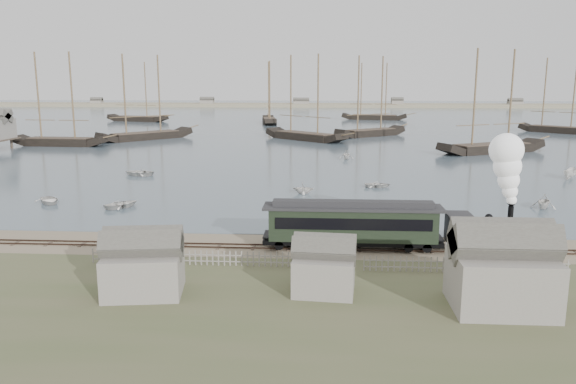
{
  "coord_description": "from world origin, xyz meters",
  "views": [
    {
      "loc": [
        1.84,
        -47.86,
        14.09
      ],
      "look_at": [
        -1.48,
        4.79,
        3.5
      ],
      "focal_mm": 35.0,
      "sensor_mm": 36.0,
      "label": 1
    }
  ],
  "objects": [
    {
      "name": "rowboat_8",
      "position": [
        -20.54,
        11.93,
        0.46
      ],
      "size": [
        4.79,
        4.64,
        0.81
      ],
      "primitive_type": "imported",
      "rotation": [
        0.0,
        0.0,
        2.46
      ],
      "color": "silver",
      "rests_on": "harbor_water"
    },
    {
      "name": "locomotive",
      "position": [
        16.54,
        -2.0,
        4.38
      ],
      "size": [
        7.62,
        2.84,
        9.5
      ],
      "color": "black",
      "rests_on": "ground"
    },
    {
      "name": "schooner_7",
      "position": [
        -15.73,
        134.44,
        10.06
      ],
      "size": [
        7.18,
        19.69,
        20.0
      ],
      "primitive_type": null,
      "rotation": [
        0.0,
        0.0,
        1.72
      ],
      "color": "black",
      "rests_on": "harbor_water"
    },
    {
      "name": "schooner_6",
      "position": [
        -61.79,
        141.67,
        10.06
      ],
      "size": [
        22.55,
        10.94,
        20.0
      ],
      "primitive_type": null,
      "rotation": [
        0.0,
        0.0,
        -0.28
      ],
      "color": "black",
      "rests_on": "harbor_water"
    },
    {
      "name": "shed_left",
      "position": [
        -10.0,
        -13.0,
        0.0
      ],
      "size": [
        5.0,
        4.0,
        4.1
      ],
      "primitive_type": null,
      "color": "gray",
      "rests_on": "ground"
    },
    {
      "name": "shed_right",
      "position": [
        13.0,
        -14.0,
        0.0
      ],
      "size": [
        6.0,
        5.0,
        5.1
      ],
      "primitive_type": null,
      "color": "gray",
      "rests_on": "ground"
    },
    {
      "name": "rail_track",
      "position": [
        0.0,
        -2.0,
        0.04
      ],
      "size": [
        120.0,
        1.8,
        0.16
      ],
      "color": "#34241C",
      "rests_on": "ground"
    },
    {
      "name": "passenger_coach",
      "position": [
        4.36,
        -2.0,
        2.28
      ],
      "size": [
        14.94,
        2.88,
        3.63
      ],
      "color": "black",
      "rests_on": "ground"
    },
    {
      "name": "picket_fence_east",
      "position": [
        12.5,
        -7.5,
        0.0
      ],
      "size": [
        15.0,
        0.1,
        1.2
      ],
      "primitive_type": null,
      "color": "gray",
      "rests_on": "ground"
    },
    {
      "name": "schooner_1",
      "position": [
        -40.51,
        83.69,
        10.06
      ],
      "size": [
        20.04,
        21.04,
        20.0
      ],
      "primitive_type": null,
      "rotation": [
        0.0,
        0.0,
        0.82
      ],
      "color": "black",
      "rests_on": "harbor_water"
    },
    {
      "name": "rowboat_6",
      "position": [
        -25.56,
        33.06,
        0.52
      ],
      "size": [
        3.94,
        4.95,
        0.92
      ],
      "primitive_type": "imported",
      "rotation": [
        0.0,
        0.0,
        4.52
      ],
      "color": "silver",
      "rests_on": "harbor_water"
    },
    {
      "name": "schooner_4",
      "position": [
        34.78,
        63.73,
        10.06
      ],
      "size": [
        23.31,
        15.34,
        20.0
      ],
      "primitive_type": null,
      "rotation": [
        0.0,
        0.0,
        0.47
      ],
      "color": "black",
      "rests_on": "harbor_water"
    },
    {
      "name": "schooner_3",
      "position": [
        13.72,
        95.04,
        10.06
      ],
      "size": [
        19.15,
        16.43,
        20.0
      ],
      "primitive_type": null,
      "rotation": [
        0.0,
        0.0,
        0.66
      ],
      "color": "black",
      "rests_on": "harbor_water"
    },
    {
      "name": "picket_fence_west",
      "position": [
        -6.5,
        -7.0,
        0.0
      ],
      "size": [
        19.0,
        0.1,
        1.2
      ],
      "primitive_type": null,
      "color": "gray",
      "rests_on": "ground"
    },
    {
      "name": "schooner_0",
      "position": [
        -54.87,
        69.58,
        10.06
      ],
      "size": [
        20.3,
        5.93,
        20.0
      ],
      "primitive_type": null,
      "rotation": [
        0.0,
        0.0,
        -0.07
      ],
      "color": "black",
      "rests_on": "harbor_water"
    },
    {
      "name": "beached_dinghy",
      "position": [
        -14.42,
        0.77,
        0.46
      ],
      "size": [
        3.87,
        4.89,
        0.91
      ],
      "primitive_type": "imported",
      "rotation": [
        0.0,
        0.0,
        1.39
      ],
      "color": "silver",
      "rests_on": "ground"
    },
    {
      "name": "rowboat_0",
      "position": [
        -29.63,
        13.41,
        0.46
      ],
      "size": [
        4.72,
        4.55,
        0.8
      ],
      "primitive_type": "imported",
      "rotation": [
        0.0,
        0.0,
        0.68
      ],
      "color": "silver",
      "rests_on": "harbor_water"
    },
    {
      "name": "ground",
      "position": [
        0.0,
        0.0,
        0.0
      ],
      "size": [
        600.0,
        600.0,
        0.0
      ],
      "primitive_type": "plane",
      "color": "gray",
      "rests_on": "ground"
    },
    {
      "name": "far_spit",
      "position": [
        0.0,
        250.0,
        0.0
      ],
      "size": [
        500.0,
        20.0,
        1.8
      ],
      "primitive_type": "cube",
      "color": "tan",
      "rests_on": "ground"
    },
    {
      "name": "rowboat_4",
      "position": [
        26.35,
        14.46,
        0.87
      ],
      "size": [
        3.96,
        3.8,
        1.61
      ],
      "primitive_type": "imported",
      "rotation": [
        0.0,
        0.0,
        5.77
      ],
      "color": "silver",
      "rests_on": "harbor_water"
    },
    {
      "name": "rowboat_1",
      "position": [
        -0.58,
        21.07,
        0.75
      ],
      "size": [
        2.44,
        2.77,
        1.37
      ],
      "primitive_type": "imported",
      "rotation": [
        0.0,
        0.0,
        1.49
      ],
      "color": "silver",
      "rests_on": "harbor_water"
    },
    {
      "name": "schooner_2",
      "position": [
        -2.44,
        84.89,
        10.06
      ],
      "size": [
        20.64,
        19.41,
        20.0
      ],
      "primitive_type": null,
      "rotation": [
        0.0,
        0.0,
        -0.74
      ],
      "color": "black",
      "rests_on": "harbor_water"
    },
    {
      "name": "schooner_8",
      "position": [
        19.83,
        154.73,
        10.06
      ],
      "size": [
        23.31,
        9.13,
        20.0
      ],
      "primitive_type": null,
      "rotation": [
        0.0,
        0.0,
        -0.17
      ],
      "color": "black",
      "rests_on": "harbor_water"
    },
    {
      "name": "schooner_5",
      "position": [
        64.55,
        107.28,
        10.06
      ],
      "size": [
        17.66,
        16.76,
        20.0
      ],
      "primitive_type": null,
      "rotation": [
        0.0,
        0.0,
        -0.74
      ],
      "color": "black",
      "rests_on": "harbor_water"
    },
    {
      "name": "shed_mid",
      "position": [
        2.0,
        -12.0,
        0.0
      ],
      "size": [
        4.0,
        3.5,
        3.6
      ],
      "primitive_type": null,
      "color": "gray",
      "rests_on": "ground"
    },
    {
      "name": "harbor_water",
      "position": [
        0.0,
        170.0,
        0.03
      ],
      "size": [
        600.0,
        336.0,
        0.06
      ],
      "primitive_type": "cube",
      "color": "#42535F",
      "rests_on": "ground"
    },
    {
      "name": "rowboat_7",
      "position": [
        6.03,
        52.53,
        0.88
      ],
      "size": [
        3.16,
        2.74,
        1.64
      ],
      "primitive_type": "imported",
      "rotation": [
        0.0,
        0.0,
        0.02
      ],
      "color": "silver",
      "rests_on": "harbor_water"
    },
    {
      "name": "rowboat_3",
      "position": [
        9.1,
        25.87,
        0.41
      ],
      "size": [
        2.45,
        3.42,
        0.71
      ],
      "primitive_type": "imported",
      "rotation": [
        0.0,
        0.0,
        1.57
      ],
      "color": "silver",
      "rests_on": "harbor_water"
    },
    {
      "name": "rowboat_2",
      "position": [
        0.7,
        10.5,
        0.7
      ],
      "size": [
        3.32,
        1.29,
        1.28
      ],
      "primitive_type": "imported",
      "rotation": [
        0.0,
        0.0,
        3.13
      ],
      "color": "silver",
      "rests_on": "harbor_water"
    },
    {
      "name": "rowboat_5",
      "position": [
        37.56,
        34.54,
        0.79
      ],
      "size": [
        3.85,
        3.44,
        1.46
      ],
      "primitive_type": "imported",
      "rotation": [
        0.0,
        0.0,
        2.48
      ],
      "color": "silver",
      "rests_on": "harbor_water"
    }
  ]
}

